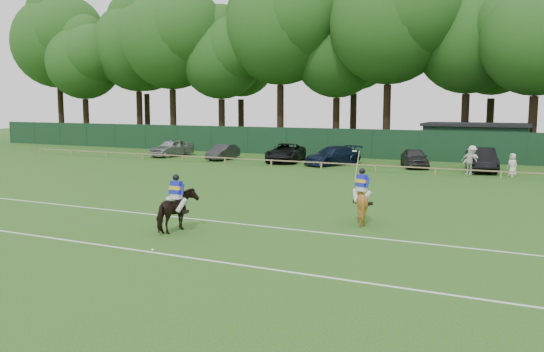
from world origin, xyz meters
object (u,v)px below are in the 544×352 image
Objects in this scene: sedan_silver at (172,148)px; estate_black at (481,160)px; horse_dark at (177,211)px; hatch_grey at (414,158)px; horse_chestnut at (362,203)px; polo_ball at (153,250)px; spectator_right at (512,165)px; utility_shed at (476,141)px; sedan_navy at (333,156)px; spectator_left at (472,160)px; sedan_grey at (223,152)px; suv_black at (286,153)px; spectator_mid at (469,162)px.

sedan_silver is 0.91× the size of estate_black.
hatch_grey is (3.06, 25.13, -0.07)m from horse_dark.
hatch_grey is (-2.53, 20.63, -0.10)m from horse_chestnut.
hatch_grey reaches higher than polo_ball.
polo_ball is at bearing -72.54° from spectator_right.
spectator_right is 0.18× the size of utility_shed.
horse_chestnut reaches higher than horse_dark.
spectator_left is (10.25, -1.05, 0.23)m from sedan_navy.
sedan_silver is at bearing -54.06° from horse_dark.
sedan_grey is 5.51m from suv_black.
sedan_grey is 0.45× the size of utility_shed.
hatch_grey is at bearing -61.28° from horse_chestnut.
suv_black is at bearing -176.93° from spectator_mid.
suv_black is (-7.05, 24.51, -0.04)m from horse_dark.
estate_black is at bearing -0.92° from sedan_grey.
sedan_grey is at bearing 162.69° from hatch_grey.
estate_black reaches higher than sedan_navy.
horse_dark is 1.24× the size of spectator_right.
estate_black is at bearing -80.55° from utility_shed.
suv_black is at bearing -74.57° from horse_dark.
sedan_grey is (-18.11, 19.41, -0.18)m from horse_chestnut.
sedan_silver is 2.37× the size of spectator_left.
utility_shed is at bearing 69.13° from sedan_navy.
spectator_right is at bearing -17.74° from suv_black.
suv_black is at bearing 167.02° from estate_black.
spectator_right is at bearing 19.85° from spectator_mid.
spectator_mid is 0.21× the size of utility_shed.
spectator_mid is (4.19, -2.75, 0.17)m from hatch_grey.
sedan_silver is 33.14m from polo_ball.
sedan_navy is (15.19, -0.29, -0.05)m from sedan_silver.
hatch_grey is at bearing -112.01° from utility_shed.
sedan_grey is 0.92× the size of hatch_grey.
horse_dark is at bearing -58.49° from sedan_navy.
suv_black is at bearing -146.95° from utility_shed.
estate_black reaches higher than sedan_silver.
polo_ball is (19.08, -27.09, -0.71)m from sedan_silver.
spectator_right is 16.47× the size of polo_ball.
spectator_left is at bearing 76.13° from polo_ball.
sedan_silver is 3.00× the size of spectator_right.
utility_shed is (5.35, 35.87, 1.49)m from polo_ball.
spectator_right is at bearing 8.54° from spectator_left.
horse_dark reaches higher than polo_ball.
suv_black is 28.34m from polo_ball.
spectator_mid reaches higher than sedan_navy.
sedan_grey is at bearing 168.52° from estate_black.
polo_ball is (-2.08, -27.80, -0.66)m from hatch_grey.
horse_chestnut is 26.55m from sedan_grey.
horse_dark is 24.22m from spectator_left.
horse_dark is 2.93m from polo_ball.
sedan_grey is at bearing 174.40° from suv_black.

